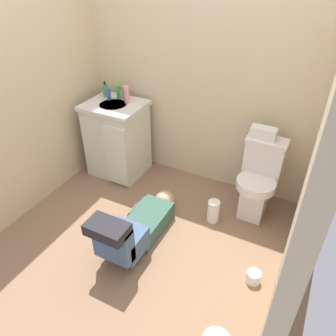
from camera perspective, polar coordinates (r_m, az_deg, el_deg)
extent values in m
cube|color=#87664C|center=(3.03, -4.10, -11.48)|extent=(2.83, 3.12, 0.04)
cube|color=beige|center=(3.25, 5.32, 17.09)|extent=(2.49, 0.08, 2.40)
cube|color=beige|center=(3.11, -25.16, 13.29)|extent=(0.08, 2.12, 2.40)
cube|color=beige|center=(2.02, 25.22, 2.77)|extent=(0.08, 2.12, 2.40)
cube|color=silver|center=(3.20, 14.82, -4.93)|extent=(0.22, 0.30, 0.38)
cylinder|color=silver|center=(3.04, 15.05, -2.78)|extent=(0.35, 0.35, 0.08)
cube|color=silver|center=(3.10, 16.39, 1.64)|extent=(0.34, 0.17, 0.34)
cube|color=silver|center=(3.01, 16.94, 4.61)|extent=(0.36, 0.19, 0.03)
cube|color=beige|center=(3.63, -8.74, 4.76)|extent=(0.56, 0.48, 0.78)
cube|color=silver|center=(3.45, -9.33, 10.71)|extent=(0.60, 0.52, 0.04)
cylinder|color=silver|center=(3.43, -9.51, 10.51)|extent=(0.28, 0.28, 0.05)
cube|color=beige|center=(3.38, -9.05, 2.01)|extent=(0.26, 0.03, 0.66)
cylinder|color=silver|center=(3.52, -8.11, 12.59)|extent=(0.02, 0.02, 0.10)
cube|color=#33594C|center=(3.00, -3.54, -9.36)|extent=(0.29, 0.52, 0.17)
sphere|color=tan|center=(3.20, -0.57, -5.63)|extent=(0.19, 0.19, 0.19)
cube|color=#425D82|center=(2.72, -7.50, -12.50)|extent=(0.31, 0.28, 0.20)
cube|color=#425D82|center=(2.56, -9.46, -12.63)|extent=(0.31, 0.12, 0.32)
cube|color=black|center=(2.41, -10.47, -10.44)|extent=(0.31, 0.19, 0.09)
cylinder|color=#33594C|center=(3.19, -5.05, -6.84)|extent=(0.08, 0.30, 0.08)
cube|color=silver|center=(2.98, 16.31, 5.90)|extent=(0.22, 0.11, 0.10)
cylinder|color=#45905C|center=(3.61, -10.87, 13.11)|extent=(0.06, 0.06, 0.13)
cylinder|color=black|center=(3.58, -11.02, 14.35)|extent=(0.02, 0.02, 0.04)
cylinder|color=#4462B3|center=(3.52, -10.32, 12.61)|extent=(0.04, 0.04, 0.13)
cylinder|color=#48A149|center=(3.53, -8.58, 12.96)|extent=(0.05, 0.05, 0.14)
cylinder|color=#C38735|center=(3.51, -7.63, 12.87)|extent=(0.04, 0.04, 0.14)
cylinder|color=pink|center=(3.41, -7.20, 12.59)|extent=(0.06, 0.06, 0.18)
cylinder|color=white|center=(3.08, 7.90, -7.47)|extent=(0.11, 0.11, 0.23)
cylinder|color=white|center=(2.72, 14.65, -17.91)|extent=(0.11, 0.11, 0.10)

